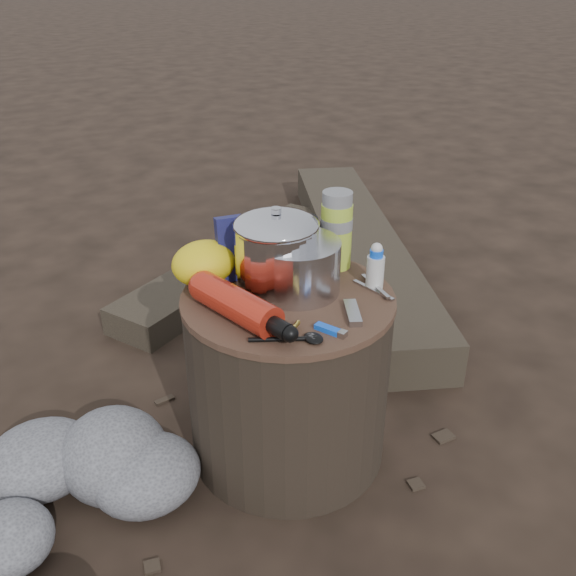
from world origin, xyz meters
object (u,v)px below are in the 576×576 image
stump (288,376)px  thermos (336,230)px  travel_mug (301,242)px  log_main (358,248)px  camping_pot (276,252)px  fuel_bottle (236,304)px

stump → thermos: (0.19, 0.07, 0.33)m
thermos → travel_mug: thermos is taller
stump → log_main: size_ratio=0.28×
stump → camping_pot: (-0.00, 0.05, 0.33)m
camping_pot → travel_mug: size_ratio=1.56×
stump → fuel_bottle: (-0.15, -0.03, 0.27)m
fuel_bottle → thermos: size_ratio=1.55×
log_main → fuel_bottle: fuel_bottle is taller
log_main → fuel_bottle: (-0.99, -0.81, 0.42)m
thermos → camping_pot: bearing=-172.3°
camping_pot → fuel_bottle: size_ratio=0.64×
thermos → travel_mug: size_ratio=1.57×
stump → travel_mug: size_ratio=4.01×
fuel_bottle → thermos: 0.36m
travel_mug → log_main: bearing=42.2°
thermos → travel_mug: 0.10m
camping_pot → log_main: bearing=41.1°
stump → thermos: size_ratio=2.55×
stump → travel_mug: travel_mug is taller
stump → camping_pot: bearing=93.4°
log_main → travel_mug: 1.08m
log_main → thermos: size_ratio=8.96×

